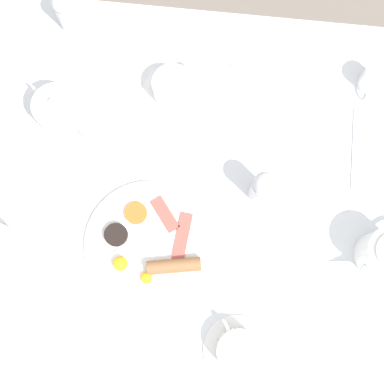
{
  "coord_description": "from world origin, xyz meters",
  "views": [
    {
      "loc": [
        0.23,
        0.02,
        1.9
      ],
      "look_at": [
        0.0,
        0.0,
        0.76
      ],
      "focal_mm": 50.0,
      "sensor_mm": 36.0,
      "label": 1
    }
  ],
  "objects": [
    {
      "name": "teacup_with_saucer_right",
      "position": [
        -0.23,
        -0.07,
        0.77
      ],
      "size": [
        0.14,
        0.14,
        0.06
      ],
      "color": "white",
      "rests_on": "table"
    },
    {
      "name": "fork_by_plate",
      "position": [
        -0.14,
        0.36,
        0.74
      ],
      "size": [
        0.19,
        0.01,
        0.0
      ],
      "rotation": [
        0.0,
        0.0,
        1.58
      ],
      "color": "silver",
      "rests_on": "table"
    },
    {
      "name": "pepper_grinder",
      "position": [
        -0.02,
        0.15,
        0.81
      ],
      "size": [
        0.05,
        0.05,
        0.13
      ],
      "color": "#BCBCC1",
      "rests_on": "table"
    },
    {
      "name": "creamer_jug",
      "position": [
        -0.3,
        0.38,
        0.78
      ],
      "size": [
        0.08,
        0.05,
        0.07
      ],
      "color": "white",
      "rests_on": "table"
    },
    {
      "name": "ground_plane",
      "position": [
        0.0,
        0.0,
        0.0
      ],
      "size": [
        8.0,
        8.0,
        0.0
      ],
      "primitive_type": "plane",
      "color": "#70665B"
    },
    {
      "name": "salt_grinder",
      "position": [
        -0.38,
        -0.32,
        0.81
      ],
      "size": [
        0.05,
        0.05,
        0.13
      ],
      "color": "#BCBCC1",
      "rests_on": "table"
    },
    {
      "name": "teacup_with_saucer_left",
      "position": [
        0.32,
        0.13,
        0.77
      ],
      "size": [
        0.14,
        0.14,
        0.06
      ],
      "color": "white",
      "rests_on": "table"
    },
    {
      "name": "knife_by_plate",
      "position": [
        -0.31,
        0.16,
        0.74
      ],
      "size": [
        0.03,
        0.2,
        0.0
      ],
      "rotation": [
        0.0,
        0.0,
        6.21
      ],
      "color": "silver",
      "rests_on": "table"
    },
    {
      "name": "teapot_near",
      "position": [
        -0.14,
        -0.3,
        0.79
      ],
      "size": [
        0.12,
        0.16,
        0.13
      ],
      "rotation": [
        0.0,
        0.0,
        4.08
      ],
      "color": "white",
      "rests_on": "table"
    },
    {
      "name": "table",
      "position": [
        0.0,
        0.0,
        0.67
      ],
      "size": [
        0.89,
        1.1,
        0.74
      ],
      "color": "silver",
      "rests_on": "ground_plane"
    },
    {
      "name": "breakfast_plate",
      "position": [
        0.13,
        -0.08,
        0.75
      ],
      "size": [
        0.28,
        0.28,
        0.04
      ],
      "color": "white",
      "rests_on": "table"
    }
  ]
}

